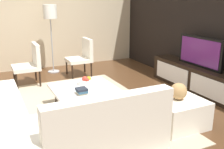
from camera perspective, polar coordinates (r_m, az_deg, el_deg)
The scene contains 15 objects.
ground_plane at distance 4.28m, azimuth -6.62°, elevation -8.35°, with size 14.00×14.00×0.00m, color #4C301C.
feature_wall_back at distance 5.41m, azimuth 21.49°, elevation 11.22°, with size 6.40×0.12×2.80m, color black.
side_wall_left at distance 7.05m, azimuth -14.30°, elevation 12.79°, with size 0.12×5.20×2.80m, color beige.
area_rug at distance 4.36m, azimuth -7.06°, elevation -7.79°, with size 3.44×2.44×0.01m, color tan.
media_console at distance 5.40m, azimuth 18.02°, elevation -0.93°, with size 2.37×0.43×0.50m.
television at distance 5.27m, azimuth 18.54°, elevation 4.69°, with size 1.10×0.06×0.58m.
sectional_couch at distance 3.53m, azimuth -17.71°, elevation -9.87°, with size 2.49×2.36×0.79m.
coffee_table at distance 4.32m, azimuth -5.89°, elevation -5.19°, with size 1.04×0.99×0.38m.
accent_chair_near at distance 5.73m, azimuth -17.27°, elevation 2.58°, with size 0.55×0.54×0.87m.
floor_lamp at distance 6.47m, azimuth -13.26°, elevation 12.26°, with size 0.32×0.32×1.62m.
ottoman at distance 3.93m, azimuth 13.90°, elevation -7.92°, with size 0.70×0.70×0.40m, color silver.
fruit_bowl at distance 4.43m, azimuth -5.56°, elevation -1.49°, with size 0.28×0.28×0.14m.
accent_chair_far at distance 6.20m, azimuth -6.43°, elevation 4.21°, with size 0.53×0.54×0.87m.
decorative_ball at distance 3.81m, azimuth 14.22°, elevation -3.54°, with size 0.24×0.24×0.24m, color #AD8451.
book_stack at distance 4.00m, azimuth -6.59°, elevation -3.54°, with size 0.17×0.16×0.09m.
Camera 1 is at (3.69, -1.24, 1.78)m, focal length 42.20 mm.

